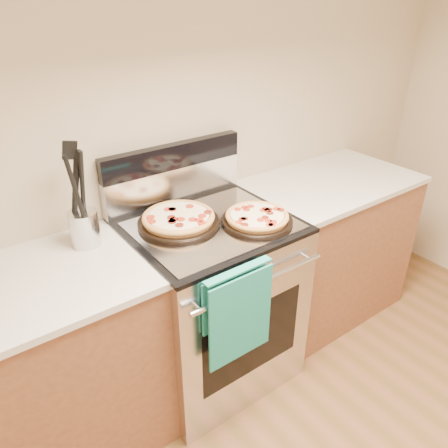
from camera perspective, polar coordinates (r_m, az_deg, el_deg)
wall_back at (r=2.16m, az=-7.53°, el=13.81°), size 4.00×0.00×4.00m
range_body at (r=2.30m, az=-1.73°, el=-10.24°), size 0.76×0.68×0.90m
oven_window at (r=2.10m, az=3.67°, el=-14.85°), size 0.56×0.01×0.40m
cooktop at (r=2.05m, az=-1.91°, el=-0.15°), size 0.76×0.68×0.02m
backsplash_lower at (r=2.24m, az=-6.48°, el=5.17°), size 0.76×0.06×0.18m
backsplash_upper at (r=2.18m, az=-6.69°, el=8.79°), size 0.76×0.06×0.12m
oven_handle at (r=1.85m, az=4.79°, el=-7.65°), size 0.70×0.03×0.03m
dish_towel at (r=1.85m, az=1.79°, el=-11.46°), size 0.32×0.05×0.42m
foil_sheet at (r=2.02m, az=-1.44°, el=-0.16°), size 0.70×0.55×0.01m
cabinet_left at (r=2.10m, az=-23.46°, el=-18.17°), size 1.00×0.62×0.88m
countertop_left at (r=1.82m, az=-26.22°, el=-8.10°), size 1.02×0.64×0.03m
cabinet_right at (r=2.82m, az=12.79°, el=-3.20°), size 1.00×0.62×0.88m
countertop_right at (r=2.62m, az=13.85°, el=5.31°), size 1.02×0.64×0.03m
pepperoni_pizza_back at (r=2.02m, az=-5.95°, el=0.64°), size 0.43×0.43×0.05m
pepperoni_pizza_front at (r=2.03m, az=4.34°, el=0.81°), size 0.38×0.38×0.04m
utensil_crock at (r=1.95m, az=-17.75°, el=-0.54°), size 0.16×0.16×0.16m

